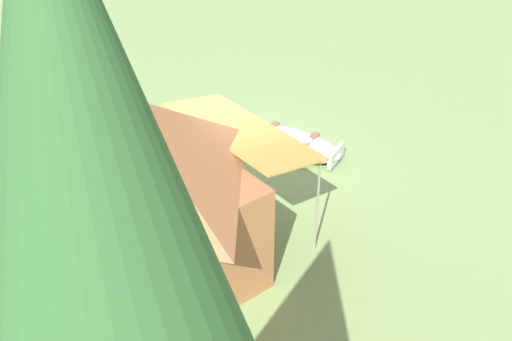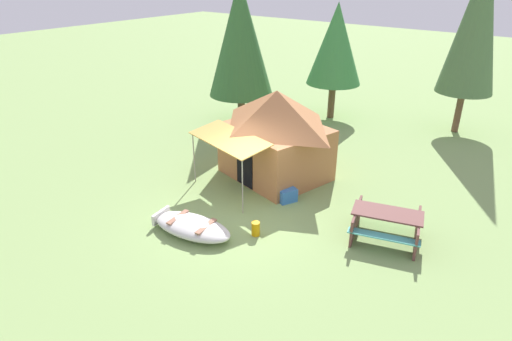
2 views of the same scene
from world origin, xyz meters
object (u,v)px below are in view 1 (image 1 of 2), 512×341
(beached_rowboat, at_px, (288,143))
(fuel_can, at_px, (206,141))
(picnic_table, at_px, (42,125))
(canvas_cabin_tent, at_px, (135,187))
(cooler_box, at_px, (145,191))

(beached_rowboat, height_order, fuel_can, beached_rowboat)
(picnic_table, bearing_deg, beached_rowboat, -145.11)
(beached_rowboat, distance_m, picnic_table, 4.92)
(canvas_cabin_tent, height_order, cooler_box, canvas_cabin_tent)
(beached_rowboat, distance_m, canvas_cabin_tent, 4.29)
(canvas_cabin_tent, bearing_deg, picnic_table, -16.56)
(cooler_box, height_order, fuel_can, cooler_box)
(cooler_box, distance_m, fuel_can, 1.98)
(fuel_can, bearing_deg, canvas_cabin_tent, 117.29)
(beached_rowboat, distance_m, fuel_can, 1.65)
(picnic_table, relative_size, fuel_can, 5.42)
(beached_rowboat, xyz_separation_m, picnic_table, (4.03, 2.81, 0.27))
(beached_rowboat, relative_size, fuel_can, 6.29)
(canvas_cabin_tent, distance_m, fuel_can, 3.77)
(picnic_table, xyz_separation_m, cooler_box, (-3.01, 0.08, -0.27))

